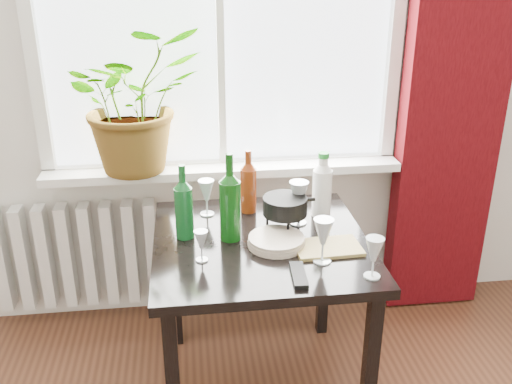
{
  "coord_description": "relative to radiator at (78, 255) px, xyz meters",
  "views": [
    {
      "loc": [
        -0.17,
        -0.45,
        1.8
      ],
      "look_at": [
        0.08,
        1.55,
        0.95
      ],
      "focal_mm": 40.0,
      "sensor_mm": 36.0,
      "label": 1
    }
  ],
  "objects": [
    {
      "name": "window",
      "position": [
        0.75,
        0.04,
        1.22
      ],
      "size": [
        1.72,
        0.08,
        1.62
      ],
      "color": "white",
      "rests_on": "ground"
    },
    {
      "name": "windowsill",
      "position": [
        0.75,
        -0.03,
        0.44
      ],
      "size": [
        1.72,
        0.2,
        0.04
      ],
      "color": "white",
      "rests_on": "ground"
    },
    {
      "name": "curtain",
      "position": [
        1.87,
        -0.06,
        0.92
      ],
      "size": [
        0.5,
        0.12,
        2.56
      ],
      "color": "#360408",
      "rests_on": "ground"
    },
    {
      "name": "radiator",
      "position": [
        0.0,
        0.0,
        0.0
      ],
      "size": [
        0.8,
        0.1,
        0.55
      ],
      "color": "silver",
      "rests_on": "ground"
    },
    {
      "name": "table",
      "position": [
        0.85,
        -0.63,
        0.27
      ],
      "size": [
        0.85,
        0.85,
        0.74
      ],
      "color": "black",
      "rests_on": "ground"
    },
    {
      "name": "potted_plant",
      "position": [
        0.35,
        -0.04,
        0.8
      ],
      "size": [
        0.75,
        0.71,
        0.67
      ],
      "primitive_type": "imported",
      "rotation": [
        0.0,
        0.0,
        0.38
      ],
      "color": "#306B1C",
      "rests_on": "windowsill"
    },
    {
      "name": "wine_bottle_left",
      "position": [
        0.55,
        -0.57,
        0.52
      ],
      "size": [
        0.08,
        0.08,
        0.31
      ],
      "primitive_type": null,
      "rotation": [
        0.0,
        0.0,
        -0.12
      ],
      "color": "#0E491B",
      "rests_on": "table"
    },
    {
      "name": "wine_bottle_right",
      "position": [
        0.73,
        -0.6,
        0.54
      ],
      "size": [
        0.09,
        0.09,
        0.37
      ],
      "primitive_type": null,
      "rotation": [
        0.0,
        0.0,
        -0.03
      ],
      "color": "#0C400E",
      "rests_on": "table"
    },
    {
      "name": "bottle_amber",
      "position": [
        0.83,
        -0.35,
        0.5
      ],
      "size": [
        0.07,
        0.07,
        0.29
      ],
      "primitive_type": null,
      "rotation": [
        0.0,
        0.0,
        0.0
      ],
      "color": "maroon",
      "rests_on": "table"
    },
    {
      "name": "cleaning_bottle",
      "position": [
        1.14,
        -0.43,
        0.51
      ],
      "size": [
        0.11,
        0.11,
        0.29
      ],
      "primitive_type": null,
      "rotation": [
        0.0,
        0.0,
        -0.36
      ],
      "color": "white",
      "rests_on": "table"
    },
    {
      "name": "wineglass_front_right",
      "position": [
        1.05,
        -0.83,
        0.45
      ],
      "size": [
        0.1,
        0.1,
        0.18
      ],
      "primitive_type": null,
      "rotation": [
        0.0,
        0.0,
        -0.41
      ],
      "color": "silver",
      "rests_on": "table"
    },
    {
      "name": "wineglass_far_right",
      "position": [
        1.2,
        -0.96,
        0.44
      ],
      "size": [
        0.07,
        0.07,
        0.16
      ],
      "primitive_type": null,
      "rotation": [
        0.0,
        0.0,
        -0.03
      ],
      "color": "silver",
      "rests_on": "table"
    },
    {
      "name": "wineglass_back_center",
      "position": [
        1.03,
        -0.5,
        0.46
      ],
      "size": [
        0.09,
        0.09,
        0.19
      ],
      "primitive_type": null,
      "rotation": [
        0.0,
        0.0,
        -0.07
      ],
      "color": "silver",
      "rests_on": "table"
    },
    {
      "name": "wineglass_back_left",
      "position": [
        0.65,
        -0.37,
        0.44
      ],
      "size": [
        0.09,
        0.09,
        0.16
      ],
      "primitive_type": null,
      "rotation": [
        0.0,
        0.0,
        -0.34
      ],
      "color": "silver",
      "rests_on": "table"
    },
    {
      "name": "wineglass_front_left",
      "position": [
        0.61,
        -0.77,
        0.42
      ],
      "size": [
        0.05,
        0.05,
        0.12
      ],
      "primitive_type": null,
      "rotation": [
        0.0,
        0.0,
        -0.04
      ],
      "color": "#B4BAC2",
      "rests_on": "table"
    },
    {
      "name": "plate_stack",
      "position": [
        0.91,
        -0.68,
        0.38
      ],
      "size": [
        0.29,
        0.29,
        0.04
      ],
      "primitive_type": "cylinder",
      "rotation": [
        0.0,
        0.0,
        0.36
      ],
      "color": "beige",
      "rests_on": "table"
    },
    {
      "name": "fondue_pot",
      "position": [
        0.96,
        -0.55,
        0.43
      ],
      "size": [
        0.26,
        0.24,
        0.14
      ],
      "primitive_type": null,
      "rotation": [
        0.0,
        0.0,
        0.32
      ],
      "color": "black",
      "rests_on": "table"
    },
    {
      "name": "tv_remote",
      "position": [
        0.94,
        -0.93,
        0.37
      ],
      "size": [
        0.06,
        0.17,
        0.02
      ],
      "primitive_type": "cube",
      "rotation": [
        0.0,
        0.0,
        -0.06
      ],
      "color": "black",
      "rests_on": "table"
    },
    {
      "name": "cutting_board",
      "position": [
        1.1,
        -0.74,
        0.37
      ],
      "size": [
        0.26,
        0.17,
        0.01
      ],
      "primitive_type": "cube",
      "rotation": [
        0.0,
        0.0,
        0.04
      ],
      "color": "#A28B49",
      "rests_on": "table"
    }
  ]
}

